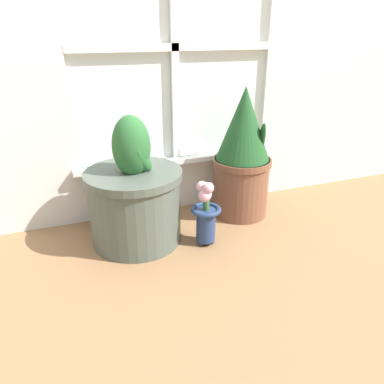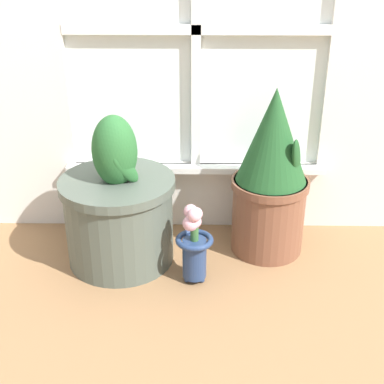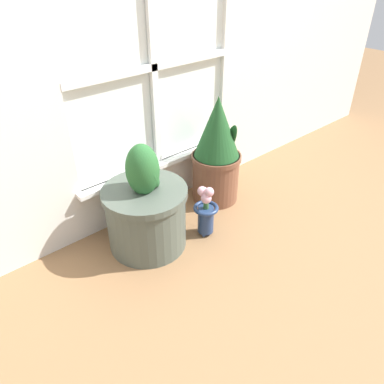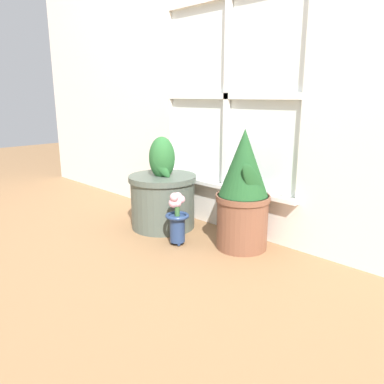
{
  "view_description": "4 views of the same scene",
  "coord_description": "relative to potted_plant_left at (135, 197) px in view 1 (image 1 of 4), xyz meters",
  "views": [
    {
      "loc": [
        -0.57,
        -1.24,
        0.9
      ],
      "look_at": [
        -0.01,
        0.25,
        0.2
      ],
      "focal_mm": 35.0,
      "sensor_mm": 36.0,
      "label": 1
    },
    {
      "loc": [
        0.02,
        -1.49,
        1.16
      ],
      "look_at": [
        -0.01,
        0.21,
        0.31
      ],
      "focal_mm": 50.0,
      "sensor_mm": 36.0,
      "label": 2
    },
    {
      "loc": [
        -1.1,
        -1.05,
        1.32
      ],
      "look_at": [
        0.02,
        0.25,
        0.19
      ],
      "focal_mm": 35.0,
      "sensor_mm": 36.0,
      "label": 3
    },
    {
      "loc": [
        1.46,
        -1.24,
        0.82
      ],
      "look_at": [
        0.03,
        0.2,
        0.3
      ],
      "focal_mm": 35.0,
      "sensor_mm": 36.0,
      "label": 4
    }
  ],
  "objects": [
    {
      "name": "potted_plant_left",
      "position": [
        0.0,
        0.0,
        0.0
      ],
      "size": [
        0.42,
        0.42,
        0.58
      ],
      "color": "#4C564C",
      "rests_on": "ground_plane"
    },
    {
      "name": "potted_plant_right",
      "position": [
        0.57,
        0.08,
        0.1
      ],
      "size": [
        0.29,
        0.29,
        0.65
      ],
      "color": "brown",
      "rests_on": "ground_plane"
    },
    {
      "name": "flower_vase",
      "position": [
        0.28,
        -0.14,
        -0.06
      ],
      "size": [
        0.13,
        0.13,
        0.31
      ],
      "color": "navy",
      "rests_on": "ground_plane"
    },
    {
      "name": "ground_plane",
      "position": [
        0.28,
        -0.25,
        -0.21
      ],
      "size": [
        10.0,
        10.0,
        0.0
      ],
      "primitive_type": "plane",
      "color": "olive"
    }
  ]
}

